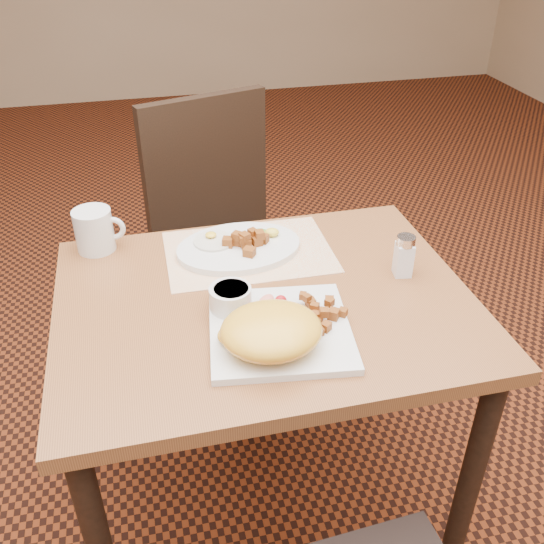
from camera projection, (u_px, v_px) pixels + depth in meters
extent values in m
plane|color=black|center=(267.00, 511.00, 1.73)|extent=(8.00, 8.00, 0.00)
cube|color=brown|center=(265.00, 304.00, 1.33)|extent=(0.90, 0.70, 0.03)
cylinder|color=black|center=(468.00, 490.00, 1.37)|extent=(0.05, 0.05, 0.71)
cylinder|color=black|center=(104.00, 370.00, 1.70)|extent=(0.05, 0.05, 0.71)
cylinder|color=black|center=(371.00, 329.00, 1.86)|extent=(0.05, 0.05, 0.71)
cube|color=black|center=(238.00, 272.00, 1.95)|extent=(0.52, 0.52, 0.05)
cylinder|color=black|center=(260.00, 289.00, 2.29)|extent=(0.04, 0.04, 0.42)
cylinder|color=black|center=(312.00, 342.00, 2.03)|extent=(0.04, 0.04, 0.42)
cylinder|color=black|center=(171.00, 319.00, 2.14)|extent=(0.04, 0.04, 0.42)
cylinder|color=black|center=(216.00, 380.00, 1.88)|extent=(0.04, 0.04, 0.42)
cube|color=black|center=(206.00, 173.00, 1.95)|extent=(0.41, 0.16, 0.50)
cube|color=white|center=(249.00, 252.00, 1.48)|extent=(0.40, 0.29, 0.00)
cube|color=silver|center=(280.00, 330.00, 1.21)|extent=(0.31, 0.31, 0.02)
ellipsoid|color=yellow|center=(271.00, 330.00, 1.14)|extent=(0.20, 0.18, 0.07)
ellipsoid|color=yellow|center=(287.00, 344.00, 1.14)|extent=(0.08, 0.07, 0.03)
ellipsoid|color=yellow|center=(237.00, 335.00, 1.17)|extent=(0.08, 0.07, 0.03)
cylinder|color=silver|center=(230.00, 298.00, 1.25)|extent=(0.09, 0.09, 0.05)
cylinder|color=beige|center=(231.00, 289.00, 1.24)|extent=(0.07, 0.07, 0.01)
ellipsoid|color=#387223|center=(275.00, 304.00, 1.26)|extent=(0.05, 0.04, 0.01)
ellipsoid|color=red|center=(281.00, 301.00, 1.26)|extent=(0.03, 0.02, 0.03)
ellipsoid|color=#F28C72|center=(265.00, 303.00, 1.26)|extent=(0.06, 0.07, 0.02)
cylinder|color=white|center=(214.00, 241.00, 1.48)|extent=(0.10, 0.10, 0.01)
ellipsoid|color=yellow|center=(211.00, 235.00, 1.49)|extent=(0.03, 0.03, 0.01)
ellipsoid|color=#387223|center=(261.00, 232.00, 1.52)|extent=(0.05, 0.04, 0.01)
ellipsoid|color=yellow|center=(272.00, 232.00, 1.51)|extent=(0.04, 0.04, 0.02)
cube|color=white|center=(403.00, 260.00, 1.38)|extent=(0.04, 0.04, 0.08)
cylinder|color=silver|center=(406.00, 241.00, 1.35)|extent=(0.05, 0.05, 0.02)
cylinder|color=silver|center=(94.00, 230.00, 1.47)|extent=(0.09, 0.09, 0.10)
torus|color=silver|center=(113.00, 228.00, 1.47)|extent=(0.06, 0.02, 0.06)
cube|color=#924B17|center=(334.00, 314.00, 1.23)|extent=(0.03, 0.03, 0.02)
cube|color=#924B17|center=(315.00, 306.00, 1.23)|extent=(0.02, 0.02, 0.01)
cube|color=#924B17|center=(318.00, 331.00, 1.19)|extent=(0.02, 0.02, 0.02)
cube|color=#924B17|center=(304.00, 327.00, 1.19)|extent=(0.03, 0.03, 0.02)
cube|color=#924B17|center=(329.00, 300.00, 1.25)|extent=(0.02, 0.02, 0.01)
cube|color=#924B17|center=(299.00, 326.00, 1.20)|extent=(0.02, 0.02, 0.02)
cube|color=#924B17|center=(316.00, 309.00, 1.25)|extent=(0.02, 0.02, 0.02)
cube|color=#924B17|center=(310.00, 317.00, 1.22)|extent=(0.02, 0.02, 0.02)
cube|color=#924B17|center=(307.00, 298.00, 1.25)|extent=(0.02, 0.02, 0.02)
cube|color=#924B17|center=(326.00, 327.00, 1.20)|extent=(0.02, 0.02, 0.02)
cube|color=#924B17|center=(301.00, 317.00, 1.22)|extent=(0.02, 0.02, 0.02)
cube|color=#924B17|center=(329.00, 302.00, 1.24)|extent=(0.02, 0.02, 0.02)
cube|color=#924B17|center=(318.00, 319.00, 1.22)|extent=(0.02, 0.02, 0.01)
cube|color=#924B17|center=(311.00, 302.00, 1.26)|extent=(0.02, 0.02, 0.02)
cube|color=#924B17|center=(343.00, 312.00, 1.24)|extent=(0.02, 0.02, 0.02)
cube|color=#924B17|center=(324.00, 312.00, 1.21)|extent=(0.02, 0.02, 0.02)
cube|color=#924B17|center=(317.00, 321.00, 1.21)|extent=(0.02, 0.02, 0.01)
cube|color=#924B17|center=(313.00, 317.00, 1.22)|extent=(0.02, 0.02, 0.02)
cube|color=#924B17|center=(304.00, 321.00, 1.21)|extent=(0.02, 0.02, 0.01)
cube|color=#924B17|center=(314.00, 316.00, 1.23)|extent=(0.02, 0.02, 0.01)
cube|color=#924B17|center=(319.00, 312.00, 1.24)|extent=(0.02, 0.02, 0.01)
cube|color=#924B17|center=(303.00, 296.00, 1.26)|extent=(0.02, 0.02, 0.01)
cube|color=#924B17|center=(316.00, 315.00, 1.23)|extent=(0.02, 0.02, 0.01)
cube|color=#924B17|center=(310.00, 321.00, 1.22)|extent=(0.02, 0.02, 0.01)
cube|color=#924B17|center=(316.00, 316.00, 1.22)|extent=(0.02, 0.02, 0.02)
cube|color=#924B17|center=(317.00, 317.00, 1.22)|extent=(0.02, 0.02, 0.02)
cube|color=#924B17|center=(307.00, 318.00, 1.22)|extent=(0.02, 0.02, 0.02)
cube|color=#924B17|center=(261.00, 238.00, 1.49)|extent=(0.02, 0.02, 0.02)
cube|color=#924B17|center=(245.00, 242.00, 1.47)|extent=(0.03, 0.03, 0.02)
cube|color=#924B17|center=(228.00, 242.00, 1.46)|extent=(0.03, 0.03, 0.02)
cube|color=#924B17|center=(260.00, 235.00, 1.46)|extent=(0.02, 0.02, 0.02)
cube|color=#924B17|center=(247.00, 239.00, 1.47)|extent=(0.03, 0.03, 0.02)
cube|color=#924B17|center=(253.00, 233.00, 1.47)|extent=(0.03, 0.03, 0.02)
cube|color=#924B17|center=(244.00, 242.00, 1.46)|extent=(0.03, 0.03, 0.02)
cube|color=#924B17|center=(237.00, 236.00, 1.46)|extent=(0.03, 0.03, 0.02)
cube|color=#924B17|center=(263.00, 238.00, 1.48)|extent=(0.03, 0.03, 0.02)
cube|color=#924B17|center=(246.00, 244.00, 1.46)|extent=(0.02, 0.02, 0.02)
cube|color=#924B17|center=(257.00, 241.00, 1.47)|extent=(0.03, 0.03, 0.02)
cube|color=#924B17|center=(245.00, 237.00, 1.45)|extent=(0.03, 0.03, 0.02)
cube|color=#924B17|center=(246.00, 243.00, 1.46)|extent=(0.03, 0.03, 0.02)
cube|color=#924B17|center=(243.00, 239.00, 1.45)|extent=(0.02, 0.02, 0.02)
cube|color=#924B17|center=(243.00, 237.00, 1.49)|extent=(0.02, 0.02, 0.02)
cube|color=#924B17|center=(249.00, 252.00, 1.43)|extent=(0.03, 0.03, 0.02)
cube|color=#924B17|center=(236.00, 241.00, 1.47)|extent=(0.03, 0.03, 0.02)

